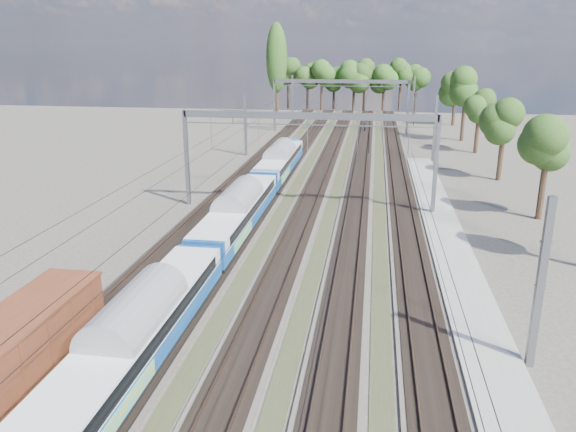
# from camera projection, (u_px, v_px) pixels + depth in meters

# --- Properties ---
(ground) EXTENTS (220.00, 220.00, 0.00)m
(ground) POSITION_uv_depth(u_px,v_px,m) (225.00, 402.00, 24.40)
(ground) COLOR #47423A
(ground) RESTS_ON ground
(track_bed) EXTENTS (21.00, 130.00, 0.34)m
(track_bed) POSITION_uv_depth(u_px,v_px,m) (322.00, 173.00, 66.88)
(track_bed) COLOR #47423A
(track_bed) RESTS_ON ground
(platform) EXTENTS (3.00, 70.00, 0.30)m
(platform) POSITION_uv_depth(u_px,v_px,m) (452.00, 252.00, 41.52)
(platform) COLOR gray
(platform) RESTS_ON ground
(catenary) EXTENTS (25.65, 130.00, 9.00)m
(catenary) POSITION_uv_depth(u_px,v_px,m) (331.00, 112.00, 72.23)
(catenary) COLOR slate
(catenary) RESTS_ON ground
(tree_belt) EXTENTS (40.29, 98.67, 11.99)m
(tree_belt) POSITION_uv_depth(u_px,v_px,m) (382.00, 80.00, 107.15)
(tree_belt) COLOR black
(tree_belt) RESTS_ON ground
(poplar) EXTENTS (4.40, 4.40, 19.04)m
(poplar) POSITION_uv_depth(u_px,v_px,m) (277.00, 58.00, 115.54)
(poplar) COLOR black
(poplar) RESTS_ON ground
(emu_train) EXTENTS (2.84, 60.02, 4.15)m
(emu_train) POSITION_uv_depth(u_px,v_px,m) (237.00, 208.00, 44.27)
(emu_train) COLOR black
(emu_train) RESTS_ON ground
(worker) EXTENTS (0.42, 0.60, 1.56)m
(worker) POSITION_uv_depth(u_px,v_px,m) (365.00, 128.00, 98.01)
(worker) COLOR black
(worker) RESTS_ON ground
(signal_near) EXTENTS (0.41, 0.38, 5.87)m
(signal_near) POSITION_uv_depth(u_px,v_px,m) (370.00, 128.00, 77.66)
(signal_near) COLOR black
(signal_near) RESTS_ON ground
(signal_far) EXTENTS (0.43, 0.40, 6.04)m
(signal_far) POSITION_uv_depth(u_px,v_px,m) (415.00, 105.00, 104.90)
(signal_far) COLOR black
(signal_far) RESTS_ON ground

